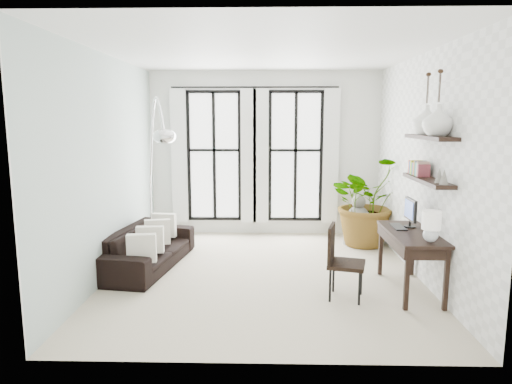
{
  "coord_description": "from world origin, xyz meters",
  "views": [
    {
      "loc": [
        0.05,
        -6.49,
        2.28
      ],
      "look_at": [
        -0.12,
        0.3,
        1.19
      ],
      "focal_mm": 32.0,
      "sensor_mm": 36.0,
      "label": 1
    }
  ],
  "objects_px": {
    "sofa": "(148,247)",
    "desk_chair": "(340,257)",
    "desk": "(412,238)",
    "plant": "(367,201)",
    "buddha": "(358,224)",
    "arc_lamp": "(156,139)"
  },
  "relations": [
    {
      "from": "sofa",
      "to": "desk_chair",
      "type": "height_order",
      "value": "desk_chair"
    },
    {
      "from": "arc_lamp",
      "to": "buddha",
      "type": "distance_m",
      "value": 3.9
    },
    {
      "from": "buddha",
      "to": "plant",
      "type": "bearing_deg",
      "value": -5.4
    },
    {
      "from": "plant",
      "to": "buddha",
      "type": "relative_size",
      "value": 1.77
    },
    {
      "from": "desk",
      "to": "arc_lamp",
      "type": "bearing_deg",
      "value": 160.19
    },
    {
      "from": "desk",
      "to": "desk_chair",
      "type": "xyz_separation_m",
      "value": [
        -0.96,
        -0.19,
        -0.21
      ]
    },
    {
      "from": "desk_chair",
      "to": "buddha",
      "type": "bearing_deg",
      "value": 88.86
    },
    {
      "from": "desk_chair",
      "to": "buddha",
      "type": "height_order",
      "value": "desk_chair"
    },
    {
      "from": "plant",
      "to": "arc_lamp",
      "type": "bearing_deg",
      "value": -163.72
    },
    {
      "from": "desk",
      "to": "desk_chair",
      "type": "distance_m",
      "value": 1.01
    },
    {
      "from": "arc_lamp",
      "to": "sofa",
      "type": "bearing_deg",
      "value": -107.68
    },
    {
      "from": "plant",
      "to": "buddha",
      "type": "bearing_deg",
      "value": 174.6
    },
    {
      "from": "desk",
      "to": "desk_chair",
      "type": "height_order",
      "value": "desk"
    },
    {
      "from": "plant",
      "to": "desk_chair",
      "type": "xyz_separation_m",
      "value": [
        -0.88,
        -2.54,
        -0.27
      ]
    },
    {
      "from": "plant",
      "to": "buddha",
      "type": "height_order",
      "value": "plant"
    },
    {
      "from": "desk",
      "to": "arc_lamp",
      "type": "relative_size",
      "value": 0.52
    },
    {
      "from": "sofa",
      "to": "arc_lamp",
      "type": "bearing_deg",
      "value": -8.94
    },
    {
      "from": "sofa",
      "to": "arc_lamp",
      "type": "height_order",
      "value": "arc_lamp"
    },
    {
      "from": "desk_chair",
      "to": "arc_lamp",
      "type": "distance_m",
      "value": 3.38
    },
    {
      "from": "desk",
      "to": "buddha",
      "type": "relative_size",
      "value": 1.49
    },
    {
      "from": "plant",
      "to": "arc_lamp",
      "type": "distance_m",
      "value": 3.88
    },
    {
      "from": "arc_lamp",
      "to": "buddha",
      "type": "xyz_separation_m",
      "value": [
        3.4,
        1.05,
        -1.58
      ]
    }
  ]
}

